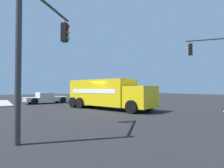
# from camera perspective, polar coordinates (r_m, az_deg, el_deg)

# --- Properties ---
(ground_plane) EXTENTS (100.00, 100.00, 0.00)m
(ground_plane) POSITION_cam_1_polar(r_m,az_deg,el_deg) (16.65, -2.04, -7.81)
(ground_plane) COLOR black
(delivery_truck) EXTENTS (8.77, 4.94, 2.65)m
(delivery_truck) POSITION_cam_1_polar(r_m,az_deg,el_deg) (16.66, -1.48, -2.95)
(delivery_truck) COLOR yellow
(delivery_truck) RESTS_ON ground
(traffic_light_primary) EXTENTS (2.78, 2.72, 5.69)m
(traffic_light_primary) POSITION_cam_1_polar(r_m,az_deg,el_deg) (7.97, -21.52, 12.30)
(traffic_light_primary) COLOR #38383D
(traffic_light_primary) RESTS_ON ground
(pickup_silver) EXTENTS (2.65, 5.37, 1.38)m
(pickup_silver) POSITION_cam_1_polar(r_m,az_deg,el_deg) (24.45, -19.79, -3.98)
(pickup_silver) COLOR #B7BABF
(pickup_silver) RESTS_ON ground
(sedan_navy) EXTENTS (2.34, 4.44, 1.31)m
(sedan_navy) POSITION_cam_1_polar(r_m,az_deg,el_deg) (28.88, -1.82, -3.86)
(sedan_navy) COLOR navy
(sedan_navy) RESTS_ON ground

